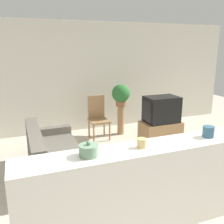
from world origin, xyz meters
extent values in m
plane|color=beige|center=(0.00, 0.00, 0.00)|extent=(14.00, 14.00, 0.00)
cube|color=silver|center=(0.00, 3.43, 1.35)|extent=(9.00, 0.06, 2.70)
cube|color=#605B51|center=(-0.77, 1.24, 0.23)|extent=(0.83, 1.69, 0.45)
cube|color=#605B51|center=(-1.08, 1.24, 0.63)|extent=(0.20, 1.69, 0.35)
cube|color=#605B51|center=(-0.77, 0.47, 0.30)|extent=(0.83, 0.16, 0.59)
cube|color=#605B51|center=(-0.77, 2.01, 0.30)|extent=(0.83, 0.16, 0.59)
cube|color=#9E754C|center=(1.63, 1.86, 0.24)|extent=(0.87, 0.52, 0.49)
cube|color=black|center=(1.63, 1.86, 0.77)|extent=(0.71, 0.50, 0.57)
cube|color=black|center=(1.27, 1.86, 0.77)|extent=(0.02, 0.41, 0.44)
cube|color=#9E754C|center=(0.43, 2.58, 0.43)|extent=(0.44, 0.44, 0.04)
cube|color=#9E754C|center=(0.43, 2.78, 0.72)|extent=(0.40, 0.04, 0.54)
cylinder|color=#9E754C|center=(0.24, 2.39, 0.21)|extent=(0.04, 0.04, 0.41)
cylinder|color=#9E754C|center=(0.62, 2.39, 0.21)|extent=(0.04, 0.04, 0.41)
cylinder|color=#9E754C|center=(0.24, 2.77, 0.21)|extent=(0.04, 0.04, 0.41)
cylinder|color=#9E754C|center=(0.62, 2.77, 0.21)|extent=(0.04, 0.04, 0.41)
cylinder|color=#9E754C|center=(1.03, 2.71, 0.35)|extent=(0.16, 0.16, 0.71)
cylinder|color=#8E5B3D|center=(1.03, 2.71, 0.77)|extent=(0.24, 0.24, 0.12)
sphere|color=#2D7033|center=(1.03, 2.71, 1.02)|extent=(0.43, 0.43, 0.43)
cube|color=white|center=(0.00, -0.40, 0.51)|extent=(2.89, 0.44, 1.02)
cylinder|color=gray|center=(-0.66, -0.40, 1.08)|extent=(0.20, 0.20, 0.12)
sphere|color=gray|center=(-0.66, -0.40, 1.16)|extent=(0.04, 0.04, 0.04)
cylinder|color=tan|center=(-0.06, -0.40, 1.07)|extent=(0.11, 0.11, 0.10)
cylinder|color=#335B75|center=(0.86, -0.40, 1.09)|extent=(0.14, 0.14, 0.13)
camera|label=1|loc=(-1.28, -2.66, 2.09)|focal=40.00mm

